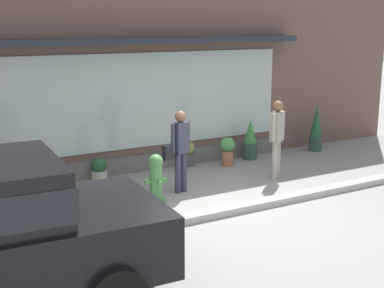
{
  "coord_description": "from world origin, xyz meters",
  "views": [
    {
      "loc": [
        -4.85,
        -7.2,
        3.14
      ],
      "look_at": [
        -0.09,
        1.2,
        0.91
      ],
      "focal_mm": 49.55,
      "sensor_mm": 36.0,
      "label": 1
    }
  ],
  "objects_px": {
    "potted_plant_corner_tall": "(99,169)",
    "pedestrian_with_handbag": "(180,147)",
    "potted_plant_doorstep": "(49,174)",
    "pedestrian_passerby": "(277,134)",
    "potted_plant_low_front": "(316,129)",
    "potted_plant_near_hydrant": "(227,150)",
    "fire_hydrant": "(156,178)",
    "potted_plant_window_left": "(250,140)",
    "potted_plant_window_right": "(188,153)"
  },
  "relations": [
    {
      "from": "potted_plant_doorstep",
      "to": "potted_plant_window_right",
      "type": "bearing_deg",
      "value": 5.48
    },
    {
      "from": "potted_plant_window_right",
      "to": "potted_plant_corner_tall",
      "type": "relative_size",
      "value": 1.25
    },
    {
      "from": "potted_plant_doorstep",
      "to": "pedestrian_passerby",
      "type": "bearing_deg",
      "value": -18.87
    },
    {
      "from": "potted_plant_near_hydrant",
      "to": "potted_plant_low_front",
      "type": "bearing_deg",
      "value": 2.61
    },
    {
      "from": "pedestrian_passerby",
      "to": "potted_plant_doorstep",
      "type": "distance_m",
      "value": 4.54
    },
    {
      "from": "pedestrian_passerby",
      "to": "potted_plant_corner_tall",
      "type": "relative_size",
      "value": 3.58
    },
    {
      "from": "potted_plant_corner_tall",
      "to": "potted_plant_near_hydrant",
      "type": "distance_m",
      "value": 2.89
    },
    {
      "from": "fire_hydrant",
      "to": "pedestrian_with_handbag",
      "type": "bearing_deg",
      "value": 24.5
    },
    {
      "from": "pedestrian_passerby",
      "to": "potted_plant_window_right",
      "type": "distance_m",
      "value": 2.17
    },
    {
      "from": "potted_plant_window_left",
      "to": "potted_plant_low_front",
      "type": "height_order",
      "value": "potted_plant_low_front"
    },
    {
      "from": "potted_plant_corner_tall",
      "to": "potted_plant_near_hydrant",
      "type": "xyz_separation_m",
      "value": [
        2.86,
        -0.41,
        0.15
      ]
    },
    {
      "from": "potted_plant_window_left",
      "to": "potted_plant_corner_tall",
      "type": "bearing_deg",
      "value": 177.4
    },
    {
      "from": "potted_plant_near_hydrant",
      "to": "fire_hydrant",
      "type": "bearing_deg",
      "value": -149.63
    },
    {
      "from": "pedestrian_with_handbag",
      "to": "potted_plant_window_left",
      "type": "xyz_separation_m",
      "value": [
        2.62,
        1.4,
        -0.44
      ]
    },
    {
      "from": "pedestrian_passerby",
      "to": "potted_plant_corner_tall",
      "type": "distance_m",
      "value": 3.69
    },
    {
      "from": "potted_plant_corner_tall",
      "to": "potted_plant_low_front",
      "type": "relative_size",
      "value": 0.39
    },
    {
      "from": "fire_hydrant",
      "to": "potted_plant_window_left",
      "type": "distance_m",
      "value": 3.66
    },
    {
      "from": "fire_hydrant",
      "to": "potted_plant_corner_tall",
      "type": "height_order",
      "value": "fire_hydrant"
    },
    {
      "from": "potted_plant_window_left",
      "to": "potted_plant_low_front",
      "type": "bearing_deg",
      "value": -3.64
    },
    {
      "from": "pedestrian_with_handbag",
      "to": "potted_plant_doorstep",
      "type": "bearing_deg",
      "value": -44.54
    },
    {
      "from": "potted_plant_low_front",
      "to": "potted_plant_doorstep",
      "type": "xyz_separation_m",
      "value": [
        -6.67,
        -0.01,
        -0.22
      ]
    },
    {
      "from": "potted_plant_window_left",
      "to": "potted_plant_corner_tall",
      "type": "height_order",
      "value": "potted_plant_window_left"
    },
    {
      "from": "potted_plant_corner_tall",
      "to": "potted_plant_doorstep",
      "type": "bearing_deg",
      "value": -164.86
    },
    {
      "from": "pedestrian_passerby",
      "to": "potted_plant_low_front",
      "type": "relative_size",
      "value": 1.38
    },
    {
      "from": "fire_hydrant",
      "to": "potted_plant_near_hydrant",
      "type": "bearing_deg",
      "value": 30.37
    },
    {
      "from": "potted_plant_window_left",
      "to": "potted_plant_low_front",
      "type": "xyz_separation_m",
      "value": [
        1.92,
        -0.12,
        0.1
      ]
    },
    {
      "from": "pedestrian_passerby",
      "to": "potted_plant_window_left",
      "type": "height_order",
      "value": "pedestrian_passerby"
    },
    {
      "from": "fire_hydrant",
      "to": "potted_plant_window_right",
      "type": "xyz_separation_m",
      "value": [
        1.68,
        1.86,
        -0.14
      ]
    },
    {
      "from": "potted_plant_corner_tall",
      "to": "fire_hydrant",
      "type": "bearing_deg",
      "value": -77.79
    },
    {
      "from": "potted_plant_corner_tall",
      "to": "pedestrian_with_handbag",
      "type": "bearing_deg",
      "value": -56.57
    },
    {
      "from": "fire_hydrant",
      "to": "potted_plant_window_right",
      "type": "relative_size",
      "value": 1.56
    },
    {
      "from": "potted_plant_window_right",
      "to": "potted_plant_window_left",
      "type": "height_order",
      "value": "potted_plant_window_left"
    },
    {
      "from": "pedestrian_passerby",
      "to": "potted_plant_window_right",
      "type": "xyz_separation_m",
      "value": [
        -1.08,
        1.76,
        -0.65
      ]
    },
    {
      "from": "potted_plant_low_front",
      "to": "potted_plant_doorstep",
      "type": "height_order",
      "value": "potted_plant_low_front"
    },
    {
      "from": "potted_plant_corner_tall",
      "to": "potted_plant_window_right",
      "type": "bearing_deg",
      "value": 0.21
    },
    {
      "from": "fire_hydrant",
      "to": "potted_plant_corner_tall",
      "type": "relative_size",
      "value": 1.95
    },
    {
      "from": "pedestrian_with_handbag",
      "to": "potted_plant_near_hydrant",
      "type": "xyz_separation_m",
      "value": [
        1.83,
        1.15,
        -0.52
      ]
    },
    {
      "from": "potted_plant_doorstep",
      "to": "potted_plant_low_front",
      "type": "bearing_deg",
      "value": 0.08
    },
    {
      "from": "potted_plant_window_left",
      "to": "potted_plant_corner_tall",
      "type": "relative_size",
      "value": 2.12
    },
    {
      "from": "potted_plant_near_hydrant",
      "to": "potted_plant_window_left",
      "type": "bearing_deg",
      "value": 17.23
    },
    {
      "from": "potted_plant_low_front",
      "to": "potted_plant_doorstep",
      "type": "distance_m",
      "value": 6.68
    },
    {
      "from": "pedestrian_with_handbag",
      "to": "potted_plant_window_right",
      "type": "relative_size",
      "value": 2.76
    },
    {
      "from": "pedestrian_with_handbag",
      "to": "potted_plant_doorstep",
      "type": "height_order",
      "value": "pedestrian_with_handbag"
    },
    {
      "from": "pedestrian_with_handbag",
      "to": "pedestrian_passerby",
      "type": "xyz_separation_m",
      "value": [
        2.13,
        -0.19,
        0.06
      ]
    },
    {
      "from": "fire_hydrant",
      "to": "pedestrian_with_handbag",
      "type": "relative_size",
      "value": 0.57
    },
    {
      "from": "potted_plant_window_left",
      "to": "potted_plant_doorstep",
      "type": "xyz_separation_m",
      "value": [
        -4.75,
        -0.13,
        -0.12
      ]
    },
    {
      "from": "pedestrian_passerby",
      "to": "potted_plant_near_hydrant",
      "type": "distance_m",
      "value": 1.49
    },
    {
      "from": "fire_hydrant",
      "to": "potted_plant_window_left",
      "type": "height_order",
      "value": "potted_plant_window_left"
    },
    {
      "from": "pedestrian_with_handbag",
      "to": "potted_plant_corner_tall",
      "type": "distance_m",
      "value": 1.99
    },
    {
      "from": "potted_plant_window_left",
      "to": "potted_plant_doorstep",
      "type": "relative_size",
      "value": 1.5
    }
  ]
}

